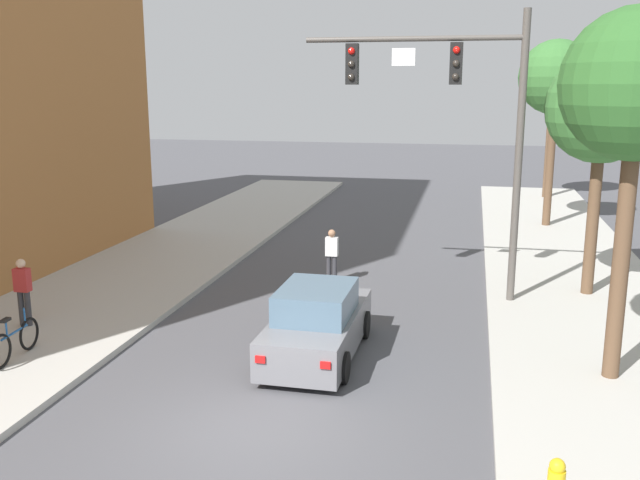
# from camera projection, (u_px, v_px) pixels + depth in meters

# --- Properties ---
(ground_plane) EXTENTS (120.00, 120.00, 0.00)m
(ground_plane) POSITION_uv_depth(u_px,v_px,m) (255.00, 430.00, 12.06)
(ground_plane) COLOR #4C4C51
(traffic_signal_mast) EXTENTS (5.70, 0.38, 7.50)m
(traffic_signal_mast) POSITION_uv_depth(u_px,v_px,m) (459.00, 105.00, 18.08)
(traffic_signal_mast) COLOR #514C47
(traffic_signal_mast) RESTS_ON sidewalk_right
(car_lead_grey) EXTENTS (1.87, 4.26, 1.60)m
(car_lead_grey) POSITION_uv_depth(u_px,v_px,m) (317.00, 324.00, 15.23)
(car_lead_grey) COLOR slate
(car_lead_grey) RESTS_ON ground
(pedestrian_sidewalk_left_walker) EXTENTS (0.36, 0.22, 1.64)m
(pedestrian_sidewalk_left_walker) POSITION_uv_depth(u_px,v_px,m) (23.00, 289.00, 16.69)
(pedestrian_sidewalk_left_walker) COLOR #333338
(pedestrian_sidewalk_left_walker) RESTS_ON sidewalk_left
(pedestrian_crossing_road) EXTENTS (0.36, 0.22, 1.64)m
(pedestrian_crossing_road) POSITION_uv_depth(u_px,v_px,m) (332.00, 254.00, 20.76)
(pedestrian_crossing_road) COLOR #333338
(pedestrian_crossing_road) RESTS_ON ground
(bicycle_leaning) EXTENTS (0.17, 1.77, 0.98)m
(bicycle_leaning) POSITION_uv_depth(u_px,v_px,m) (15.00, 341.00, 14.75)
(bicycle_leaning) COLOR black
(bicycle_leaning) RESTS_ON sidewalk_left
(street_tree_nearest) EXTENTS (2.82, 2.82, 7.07)m
(street_tree_nearest) POSITION_uv_depth(u_px,v_px,m) (638.00, 88.00, 12.73)
(street_tree_nearest) COLOR brown
(street_tree_nearest) RESTS_ON sidewalk_right
(street_tree_second) EXTENTS (2.94, 2.94, 6.54)m
(street_tree_second) POSITION_uv_depth(u_px,v_px,m) (602.00, 109.00, 18.40)
(street_tree_second) COLOR brown
(street_tree_second) RESTS_ON sidewalk_right
(street_tree_third) EXTENTS (2.92, 2.92, 7.40)m
(street_tree_third) POSITION_uv_depth(u_px,v_px,m) (556.00, 79.00, 27.61)
(street_tree_third) COLOR brown
(street_tree_third) RESTS_ON sidewalk_right
(street_tree_farthest) EXTENTS (3.21, 3.21, 7.72)m
(street_tree_farthest) POSITION_uv_depth(u_px,v_px,m) (554.00, 76.00, 34.73)
(street_tree_farthest) COLOR brown
(street_tree_farthest) RESTS_ON sidewalk_right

